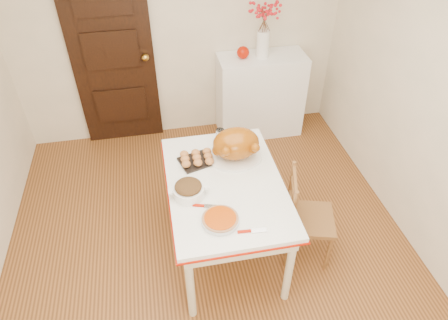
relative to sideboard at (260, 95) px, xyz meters
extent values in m
cube|color=#4F2D14|center=(-0.87, -1.78, -0.48)|extent=(3.50, 4.00, 0.00)
cube|color=beige|center=(-0.87, 0.22, 0.77)|extent=(3.50, 0.00, 2.50)
cube|color=black|center=(-1.57, 0.19, 0.55)|extent=(0.85, 0.06, 2.06)
cube|color=white|center=(0.00, 0.00, 0.00)|extent=(0.96, 0.43, 0.96)
sphere|color=#AA1100|center=(-0.22, 0.00, 0.54)|extent=(0.13, 0.13, 0.13)
cylinder|color=#B23900|center=(-0.85, -2.05, 0.32)|extent=(0.33, 0.33, 0.05)
cylinder|color=white|center=(-0.68, -1.16, 0.36)|extent=(0.08, 0.08, 0.12)
camera|label=1|loc=(-1.18, -3.84, 2.35)|focal=31.97mm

